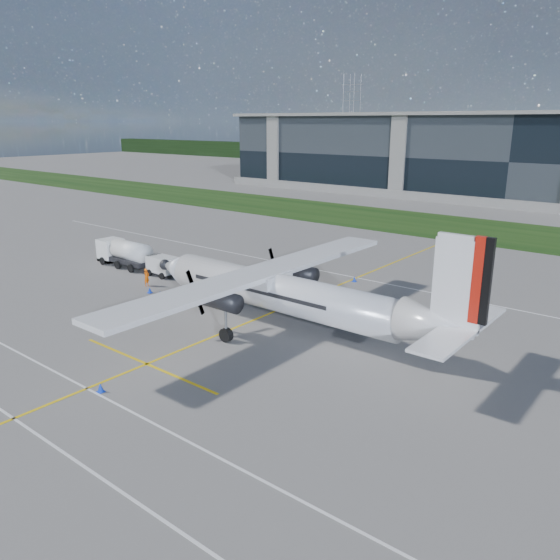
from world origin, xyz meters
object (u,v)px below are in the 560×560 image
object	(u,v)px
safety_cone_stbdwing	(354,279)
safety_cone_fwd	(150,290)
turboprop_aircraft	(290,273)
safety_cone_nose_port	(160,294)
pylon_west	(351,118)
ground_crew_person	(147,276)
safety_cone_nose_stbd	(189,288)
safety_cone_portwing	(100,388)
fuel_tanker_truck	(122,253)
baggage_tug	(162,266)

from	to	relation	value
safety_cone_stbdwing	safety_cone_fwd	distance (m)	18.04
turboprop_aircraft	safety_cone_fwd	bearing A→B (deg)	-177.35
safety_cone_nose_port	safety_cone_fwd	xyz separation A→B (m)	(-1.54, 0.15, 0.00)
safety_cone_nose_port	pylon_west	bearing A→B (deg)	116.50
ground_crew_person	safety_cone_nose_stbd	size ratio (longest dim) A/B	3.64
safety_cone_portwing	ground_crew_person	bearing A→B (deg)	135.01
safety_cone_stbdwing	safety_cone_fwd	xyz separation A→B (m)	(-11.68, -13.75, 0.00)
fuel_tanker_truck	safety_cone_stbdwing	size ratio (longest dim) A/B	14.23
fuel_tanker_truck	baggage_tug	size ratio (longest dim) A/B	2.30
ground_crew_person	pylon_west	bearing A→B (deg)	12.55
turboprop_aircraft	safety_cone_nose_port	bearing A→B (deg)	-176.38
pylon_west	ground_crew_person	world-z (taller)	pylon_west
safety_cone_stbdwing	ground_crew_person	bearing A→B (deg)	-136.94
pylon_west	ground_crew_person	size ratio (longest dim) A/B	16.49
safety_cone_nose_stbd	safety_cone_fwd	bearing A→B (deg)	-130.79
safety_cone_nose_stbd	pylon_west	bearing A→B (deg)	117.09
safety_cone_portwing	baggage_tug	bearing A→B (deg)	132.39
safety_cone_fwd	pylon_west	bearing A→B (deg)	116.04
pylon_west	fuel_tanker_truck	size ratio (longest dim) A/B	4.22
safety_cone_portwing	fuel_tanker_truck	bearing A→B (deg)	141.99
ground_crew_person	safety_cone_fwd	world-z (taller)	ground_crew_person
turboprop_aircraft	safety_cone_stbdwing	distance (m)	13.91
fuel_tanker_truck	ground_crew_person	distance (m)	8.11
baggage_tug	safety_cone_stbdwing	xyz separation A→B (m)	(15.05, 9.57, -0.68)
safety_cone_portwing	safety_cone_stbdwing	distance (m)	26.53
fuel_tanker_truck	safety_cone_portwing	xyz separation A→B (m)	(21.49, -16.79, -1.08)
turboprop_aircraft	baggage_tug	bearing A→B (deg)	168.85
ground_crew_person	safety_cone_nose_port	distance (m)	3.65
baggage_tug	fuel_tanker_truck	bearing A→B (deg)	-178.50
safety_cone_nose_port	safety_cone_portwing	world-z (taller)	same
fuel_tanker_truck	safety_cone_nose_port	distance (m)	11.74
pylon_west	turboprop_aircraft	distance (m)	170.17
baggage_tug	safety_cone_nose_stbd	size ratio (longest dim) A/B	6.18
safety_cone_nose_port	safety_cone_portwing	bearing A→B (deg)	-50.09
fuel_tanker_truck	safety_cone_nose_stbd	xyz separation A→B (m)	(11.50, -1.56, -1.08)
safety_cone_nose_port	safety_cone_nose_stbd	world-z (taller)	same
safety_cone_nose_port	safety_cone_fwd	distance (m)	1.54
safety_cone_stbdwing	safety_cone_nose_stbd	bearing A→B (deg)	-130.25
fuel_tanker_truck	ground_crew_person	world-z (taller)	fuel_tanker_truck
ground_crew_person	safety_cone_nose_port	size ratio (longest dim) A/B	3.64
safety_cone_nose_port	safety_cone_portwing	distance (m)	16.46
safety_cone_nose_stbd	safety_cone_fwd	xyz separation A→B (m)	(-2.12, -2.45, 0.00)
safety_cone_nose_port	safety_cone_nose_stbd	size ratio (longest dim) A/B	1.00
safety_cone_stbdwing	safety_cone_fwd	world-z (taller)	same
pylon_west	safety_cone_nose_port	size ratio (longest dim) A/B	60.00
baggage_tug	safety_cone_fwd	xyz separation A→B (m)	(3.38, -4.18, -0.68)
ground_crew_person	safety_cone_nose_stbd	xyz separation A→B (m)	(3.93, 1.31, -0.66)
safety_cone_stbdwing	pylon_west	bearing A→B (deg)	122.08
fuel_tanker_truck	baggage_tug	xyz separation A→B (m)	(6.01, 0.16, -0.41)
baggage_tug	safety_cone_stbdwing	world-z (taller)	baggage_tug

